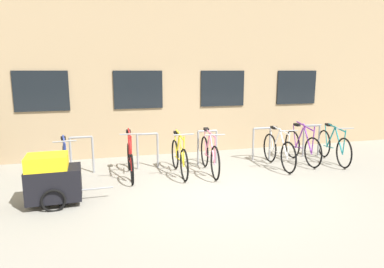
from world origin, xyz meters
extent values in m
plane|color=gray|center=(0.00, 0.00, 0.00)|extent=(42.00, 42.00, 0.00)
cube|color=tan|center=(0.00, 6.68, 3.19)|extent=(28.00, 6.95, 6.38)
cube|color=black|center=(-3.60, 3.18, 1.82)|extent=(1.30, 0.04, 1.01)
cube|color=black|center=(-1.20, 3.18, 1.82)|extent=(1.30, 0.04, 1.01)
cube|color=black|center=(1.20, 3.18, 1.82)|extent=(1.30, 0.04, 1.01)
cube|color=black|center=(3.60, 3.18, 1.82)|extent=(1.30, 0.04, 1.01)
cylinder|color=gray|center=(-2.91, 1.90, 0.42)|extent=(0.05, 0.05, 0.85)
cylinder|color=gray|center=(-2.43, 1.90, 0.42)|extent=(0.05, 0.05, 0.85)
cylinder|color=gray|center=(-2.67, 1.90, 0.85)|extent=(0.48, 0.05, 0.05)
cylinder|color=gray|center=(-1.41, 1.90, 0.42)|extent=(0.05, 0.05, 0.85)
cylinder|color=gray|center=(-0.93, 1.90, 0.42)|extent=(0.05, 0.05, 0.85)
cylinder|color=gray|center=(-1.17, 1.90, 0.85)|extent=(0.48, 0.05, 0.05)
cylinder|color=gray|center=(0.09, 1.90, 0.42)|extent=(0.05, 0.05, 0.85)
cylinder|color=gray|center=(0.57, 1.90, 0.42)|extent=(0.05, 0.05, 0.85)
cylinder|color=gray|center=(0.33, 1.90, 0.85)|extent=(0.48, 0.05, 0.05)
cylinder|color=gray|center=(1.59, 1.90, 0.42)|extent=(0.05, 0.05, 0.85)
cylinder|color=gray|center=(2.07, 1.90, 0.42)|extent=(0.05, 0.05, 0.85)
cylinder|color=gray|center=(1.83, 1.90, 0.85)|extent=(0.48, 0.05, 0.05)
cylinder|color=gray|center=(3.09, 1.90, 0.42)|extent=(0.05, 0.05, 0.85)
cylinder|color=gray|center=(3.57, 1.90, 0.42)|extent=(0.05, 0.05, 0.85)
cylinder|color=gray|center=(3.33, 1.90, 0.85)|extent=(0.48, 0.05, 0.05)
torus|color=black|center=(3.66, 1.79, 0.35)|extent=(0.19, 0.74, 0.75)
torus|color=black|center=(3.43, 0.72, 0.35)|extent=(0.19, 0.74, 0.75)
cylinder|color=teal|center=(3.49, 1.01, 0.61)|extent=(0.14, 0.52, 0.65)
cylinder|color=teal|center=(3.58, 1.43, 0.59)|extent=(0.12, 0.39, 0.59)
cylinder|color=teal|center=(3.53, 1.19, 0.90)|extent=(0.21, 0.85, 0.08)
cylinder|color=teal|center=(3.60, 1.52, 0.33)|extent=(0.14, 0.54, 0.08)
cylinder|color=teal|center=(3.64, 1.70, 0.62)|extent=(0.07, 0.20, 0.53)
cylinder|color=teal|center=(3.44, 0.74, 0.64)|extent=(0.04, 0.08, 0.57)
cube|color=black|center=(3.62, 1.61, 0.91)|extent=(0.14, 0.22, 0.06)
cylinder|color=gray|center=(3.44, 0.77, 0.95)|extent=(0.44, 0.12, 0.03)
torus|color=black|center=(1.97, 1.71, 0.35)|extent=(0.09, 0.75, 0.75)
torus|color=black|center=(1.90, 0.70, 0.35)|extent=(0.09, 0.75, 0.75)
cylinder|color=silver|center=(1.92, 0.98, 0.62)|extent=(0.07, 0.48, 0.66)
cylinder|color=silver|center=(1.95, 1.37, 0.59)|extent=(0.06, 0.36, 0.60)
cylinder|color=silver|center=(1.93, 1.14, 0.91)|extent=(0.09, 0.78, 0.09)
cylinder|color=silver|center=(1.95, 1.46, 0.33)|extent=(0.06, 0.51, 0.08)
cylinder|color=silver|center=(1.97, 1.62, 0.62)|extent=(0.04, 0.20, 0.54)
cylinder|color=silver|center=(1.91, 0.73, 0.65)|extent=(0.03, 0.08, 0.59)
cube|color=black|center=(1.96, 1.53, 0.92)|extent=(0.11, 0.21, 0.06)
cylinder|color=gray|center=(1.91, 0.75, 0.97)|extent=(0.44, 0.06, 0.03)
torus|color=black|center=(-0.53, 1.77, 0.34)|extent=(0.06, 0.71, 0.71)
torus|color=black|center=(-0.55, 0.79, 0.34)|extent=(0.06, 0.71, 0.71)
cylinder|color=yellow|center=(-0.55, 1.06, 0.62)|extent=(0.05, 0.47, 0.70)
cylinder|color=yellow|center=(-0.54, 1.44, 0.58)|extent=(0.04, 0.34, 0.60)
cylinder|color=yellow|center=(-0.54, 1.22, 0.91)|extent=(0.05, 0.75, 0.13)
cylinder|color=yellow|center=(-0.54, 1.53, 0.31)|extent=(0.03, 0.49, 0.07)
cylinder|color=yellow|center=(-0.53, 1.68, 0.60)|extent=(0.03, 0.20, 0.54)
cylinder|color=yellow|center=(-0.55, 0.82, 0.65)|extent=(0.03, 0.08, 0.63)
cube|color=black|center=(-0.53, 1.59, 0.90)|extent=(0.10, 0.20, 0.06)
cylinder|color=gray|center=(-0.55, 0.84, 0.99)|extent=(0.44, 0.04, 0.03)
torus|color=black|center=(-1.62, 1.94, 0.31)|extent=(0.06, 0.66, 0.66)
torus|color=black|center=(-1.65, 0.87, 0.31)|extent=(0.06, 0.66, 0.66)
cylinder|color=red|center=(-1.64, 1.16, 0.64)|extent=(0.05, 0.52, 0.77)
cylinder|color=red|center=(-1.63, 1.58, 0.59)|extent=(0.05, 0.39, 0.68)
cylinder|color=red|center=(-1.64, 1.34, 0.97)|extent=(0.06, 0.85, 0.13)
cylinder|color=red|center=(-1.63, 1.67, 0.28)|extent=(0.04, 0.54, 0.07)
cylinder|color=red|center=(-1.62, 1.85, 0.62)|extent=(0.03, 0.20, 0.62)
cylinder|color=red|center=(-1.65, 0.89, 0.66)|extent=(0.03, 0.08, 0.71)
cube|color=black|center=(-1.62, 1.76, 0.95)|extent=(0.11, 0.20, 0.06)
cylinder|color=gray|center=(-1.65, 0.92, 1.04)|extent=(0.44, 0.04, 0.03)
torus|color=black|center=(2.77, 1.93, 0.36)|extent=(0.08, 0.76, 0.76)
torus|color=black|center=(2.72, 0.94, 0.36)|extent=(0.08, 0.76, 0.76)
cylinder|color=#722D99|center=(2.73, 1.21, 0.65)|extent=(0.06, 0.48, 0.72)
cylinder|color=#722D99|center=(2.75, 1.59, 0.60)|extent=(0.05, 0.35, 0.60)
cylinder|color=#722D99|center=(2.74, 1.37, 0.95)|extent=(0.07, 0.77, 0.15)
cylinder|color=#722D99|center=(2.75, 1.68, 0.33)|extent=(0.05, 0.50, 0.08)
cylinder|color=#722D99|center=(2.76, 1.84, 0.62)|extent=(0.03, 0.20, 0.54)
cylinder|color=#722D99|center=(2.72, 0.96, 0.68)|extent=(0.03, 0.08, 0.65)
cube|color=black|center=(2.76, 1.75, 0.92)|extent=(0.11, 0.20, 0.06)
cylinder|color=gray|center=(2.72, 0.99, 1.03)|extent=(0.44, 0.05, 0.03)
torus|color=black|center=(0.21, 1.76, 0.36)|extent=(0.11, 0.76, 0.76)
torus|color=black|center=(0.11, 0.69, 0.36)|extent=(0.11, 0.76, 0.76)
cylinder|color=pink|center=(0.14, 0.99, 0.62)|extent=(0.08, 0.52, 0.66)
cylinder|color=pink|center=(0.18, 1.41, 0.61)|extent=(0.07, 0.39, 0.63)
cylinder|color=pink|center=(0.16, 1.16, 0.93)|extent=(0.11, 0.84, 0.06)
cylinder|color=pink|center=(0.19, 1.50, 0.33)|extent=(0.07, 0.54, 0.08)
cylinder|color=pink|center=(0.21, 1.67, 0.64)|extent=(0.04, 0.20, 0.57)
cylinder|color=pink|center=(0.12, 0.72, 0.65)|extent=(0.04, 0.08, 0.58)
cube|color=black|center=(0.20, 1.58, 0.95)|extent=(0.12, 0.21, 0.06)
cylinder|color=gray|center=(0.12, 0.74, 0.97)|extent=(0.44, 0.07, 0.03)
torus|color=black|center=(-3.04, 1.84, 0.33)|extent=(0.13, 0.70, 0.70)
torus|color=black|center=(-2.91, 0.80, 0.33)|extent=(0.13, 0.70, 0.70)
cylinder|color=#233893|center=(-2.95, 1.09, 0.61)|extent=(0.10, 0.50, 0.69)
cylinder|color=#233893|center=(-3.00, 1.49, 0.57)|extent=(0.08, 0.37, 0.59)
cylinder|color=#233893|center=(-2.97, 1.26, 0.90)|extent=(0.14, 0.82, 0.12)
cylinder|color=#233893|center=(-3.01, 1.58, 0.31)|extent=(0.09, 0.52, 0.07)
cylinder|color=#233893|center=(-3.03, 1.75, 0.60)|extent=(0.05, 0.20, 0.53)
cylinder|color=#233893|center=(-2.92, 0.83, 0.64)|extent=(0.04, 0.08, 0.62)
cube|color=black|center=(-3.02, 1.66, 0.89)|extent=(0.12, 0.21, 0.06)
cylinder|color=gray|center=(-2.92, 0.85, 0.98)|extent=(0.44, 0.08, 0.03)
cube|color=black|center=(-3.07, 0.12, 0.38)|extent=(0.91, 0.62, 0.56)
cube|color=yellow|center=(-3.16, 0.11, 0.78)|extent=(0.69, 0.59, 0.24)
torus|color=black|center=(-3.08, 0.45, 0.18)|extent=(0.41, 0.05, 0.41)
torus|color=black|center=(-3.06, -0.21, 0.18)|extent=(0.41, 0.05, 0.41)
cylinder|color=gray|center=(-2.35, 0.13, 0.21)|extent=(0.55, 0.04, 0.03)
camera|label=1|loc=(-2.27, -5.98, 2.32)|focal=31.71mm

